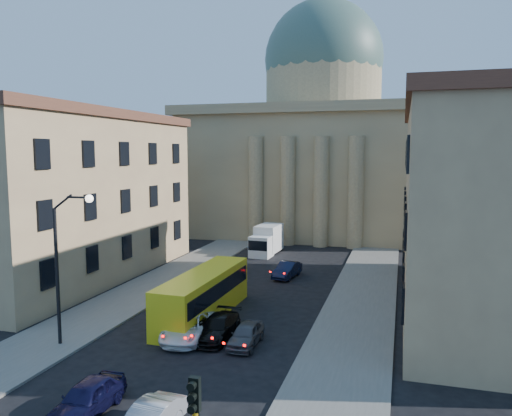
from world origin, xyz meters
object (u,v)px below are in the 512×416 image
Objects in this scene: street_lamp at (64,256)px; box_truck at (266,241)px; city_bus at (204,293)px; car_left_near at (87,398)px.

street_lamp reaches higher than box_truck.
street_lamp is 9.65m from city_bus.
city_bus reaches higher than car_left_near.
city_bus is at bearing -82.58° from box_truck.
car_left_near is 34.82m from box_truck.
street_lamp is 9.46m from car_left_near.
car_left_near is (5.58, -6.13, -4.56)m from street_lamp.
street_lamp reaches higher than city_bus.
box_truck is (-1.51, 21.62, -0.18)m from city_bus.
box_truck is at bearing 95.26° from city_bus.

